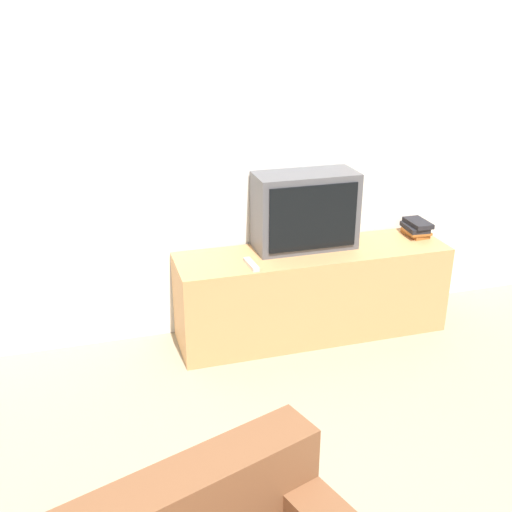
% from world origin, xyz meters
% --- Properties ---
extents(wall_back, '(9.00, 0.06, 2.60)m').
position_xyz_m(wall_back, '(0.00, 3.03, 1.30)').
color(wall_back, white).
rests_on(wall_back, ground_plane).
extents(tv_stand, '(1.75, 0.46, 0.58)m').
position_xyz_m(tv_stand, '(0.62, 2.75, 0.29)').
color(tv_stand, tan).
rests_on(tv_stand, ground_plane).
extents(television, '(0.64, 0.29, 0.49)m').
position_xyz_m(television, '(0.59, 2.83, 0.83)').
color(television, '#4C4C51').
rests_on(television, tv_stand).
extents(book_stack, '(0.15, 0.22, 0.10)m').
position_xyz_m(book_stack, '(1.39, 2.82, 0.64)').
color(book_stack, '#995623').
rests_on(book_stack, tv_stand).
extents(remote_on_stand, '(0.05, 0.18, 0.02)m').
position_xyz_m(remote_on_stand, '(0.18, 2.63, 0.60)').
color(remote_on_stand, '#B7B7B7').
rests_on(remote_on_stand, tv_stand).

